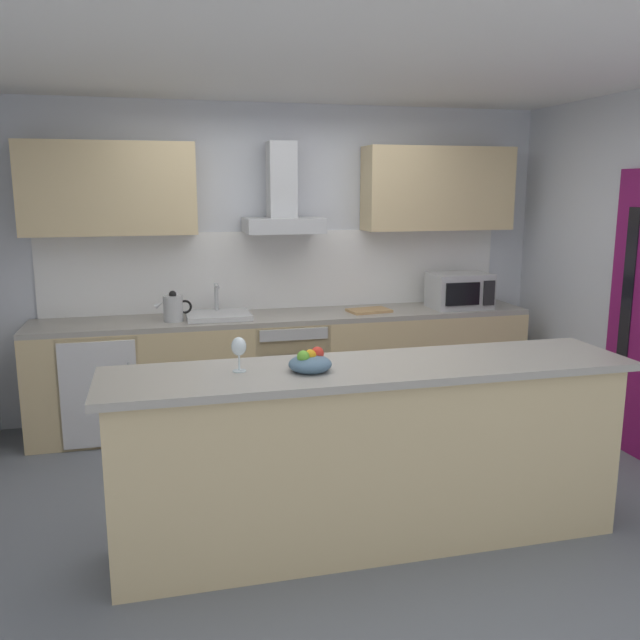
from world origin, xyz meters
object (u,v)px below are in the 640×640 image
Objects in this scene: refrigerator at (102,384)px; wine_glass at (239,348)px; fruit_bowl at (310,363)px; kettle at (173,308)px; microwave at (460,291)px; oven at (287,367)px; range_hood at (282,204)px; sink at (218,315)px; chopping_board at (369,311)px.

wine_glass is (0.83, -1.96, 0.70)m from refrigerator.
fruit_bowl reaches higher than refrigerator.
microwave is at bearing 0.14° from kettle.
kettle is (-0.90, -0.03, 0.55)m from oven.
microwave is 2.41m from kettle.
oven is 2.14m from fruit_bowl.
sink is at bearing -167.85° from range_hood.
refrigerator is 1.70× the size of sink.
wine_glass is at bearing -124.46° from chopping_board.
sink reaches higher than refrigerator.
oven is 2.17m from wine_glass.
oven is 1.05m from kettle.
range_hood is 4.05× the size of wine_glass.
microwave reaches higher than sink.
range_hood reaches higher than refrigerator.
wine_glass reaches higher than refrigerator.
refrigerator is 4.78× the size of wine_glass.
range_hood is at bearing 167.61° from chopping_board.
wine_glass is at bearing -92.44° from sink.
oven is 1.62m from microwave.
sink reaches higher than oven.
sink is 0.69× the size of range_hood.
kettle is (-0.35, -0.04, 0.08)m from sink.
chopping_board reaches higher than refrigerator.
refrigerator is 1.04m from sink.
refrigerator is at bearing -174.84° from range_hood.
kettle reaches higher than refrigerator.
fruit_bowl is at bearing -131.75° from microwave.
microwave is 1.69m from range_hood.
kettle is 1.62× the size of wine_glass.
microwave is at bearing -0.48° from refrigerator.
microwave is at bearing 42.06° from wine_glass.
wine_glass is at bearing -67.10° from refrigerator.
fruit_bowl is 2.25m from chopping_board.
sink is (-2.06, 0.04, -0.12)m from microwave.
kettle is at bearing -169.71° from range_hood.
sink is 0.36m from kettle.
chopping_board is at bearing -1.59° from sink.
wine_glass is (-0.63, -2.09, -0.66)m from range_hood.
refrigerator is at bearing 179.44° from chopping_board.
range_hood is at bearing 5.16° from refrigerator.
chopping_board is (2.16, -0.02, 0.49)m from refrigerator.
refrigerator is 2.94× the size of kettle.
refrigerator is 2.44m from fruit_bowl.
range_hood is at bearing 82.55° from fruit_bowl.
kettle is at bearing -172.70° from sink.
chopping_board is at bearing -12.39° from range_hood.
range_hood is at bearing 10.29° from kettle.
wine_glass is (-0.08, -1.98, 0.20)m from sink.
range_hood is (1.46, 0.13, 1.36)m from refrigerator.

